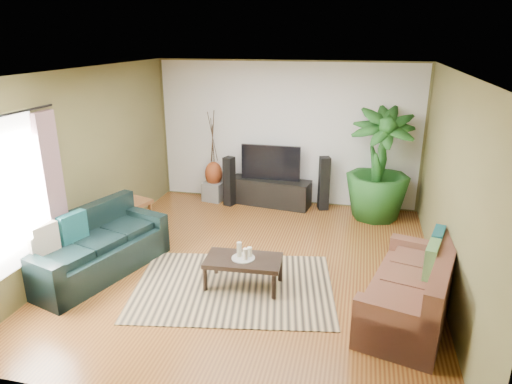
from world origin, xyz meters
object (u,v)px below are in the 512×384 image
(vase, at_px, (214,174))
(tv_stand, at_px, (270,192))
(sofa_right, at_px, (411,283))
(television, at_px, (271,163))
(sofa_left, at_px, (96,244))
(side_table, at_px, (131,217))
(speaker_right, at_px, (324,183))
(potted_plant, at_px, (379,165))
(speaker_left, at_px, (229,181))
(pedestal, at_px, (214,191))
(coffee_table, at_px, (243,272))

(vase, bearing_deg, tv_stand, 0.00)
(sofa_right, bearing_deg, television, -129.73)
(sofa_left, distance_m, tv_stand, 3.63)
(vase, distance_m, side_table, 2.05)
(sofa_left, distance_m, speaker_right, 4.22)
(tv_stand, distance_m, side_table, 2.70)
(speaker_right, relative_size, potted_plant, 0.51)
(sofa_right, distance_m, speaker_right, 3.50)
(side_table, bearing_deg, speaker_right, 31.99)
(television, height_order, vase, television)
(speaker_right, bearing_deg, sofa_right, -86.19)
(vase, bearing_deg, speaker_left, -27.71)
(speaker_right, distance_m, pedestal, 2.18)
(coffee_table, relative_size, speaker_left, 1.03)
(potted_plant, distance_m, vase, 3.14)
(sofa_right, distance_m, tv_stand, 3.99)
(speaker_left, distance_m, side_table, 2.05)
(tv_stand, relative_size, television, 1.36)
(side_table, bearing_deg, sofa_right, -18.20)
(pedestal, height_order, vase, vase)
(sofa_left, relative_size, potted_plant, 1.01)
(speaker_left, distance_m, vase, 0.43)
(pedestal, relative_size, side_table, 0.66)
(sofa_right, height_order, speaker_right, speaker_right)
(vase, bearing_deg, side_table, -113.77)
(sofa_left, bearing_deg, tv_stand, -12.60)
(vase, bearing_deg, coffee_table, -65.46)
(sofa_right, distance_m, speaker_left, 4.33)
(sofa_right, distance_m, television, 4.01)
(sofa_right, relative_size, speaker_left, 1.95)
(television, bearing_deg, speaker_left, -165.54)
(television, distance_m, speaker_right, 1.07)
(speaker_left, relative_size, speaker_right, 0.94)
(sofa_right, xyz_separation_m, speaker_left, (-3.07, 3.06, 0.05))
(speaker_left, xyz_separation_m, vase, (-0.38, 0.20, 0.07))
(television, bearing_deg, vase, 180.00)
(television, xyz_separation_m, side_table, (-1.96, -1.86, -0.56))
(television, distance_m, vase, 1.18)
(side_table, bearing_deg, pedestal, 66.23)
(tv_stand, relative_size, vase, 3.19)
(sofa_right, relative_size, potted_plant, 0.94)
(speaker_left, bearing_deg, potted_plant, 18.18)
(pedestal, distance_m, side_table, 2.03)
(tv_stand, relative_size, pedestal, 4.08)
(sofa_right, bearing_deg, speaker_left, -119.93)
(potted_plant, bearing_deg, coffee_table, -120.95)
(sofa_left, xyz_separation_m, tv_stand, (1.79, 3.15, -0.17))
(coffee_table, relative_size, tv_stand, 0.64)
(speaker_left, xyz_separation_m, speaker_right, (1.78, 0.20, 0.03))
(sofa_right, height_order, speaker_left, speaker_left)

